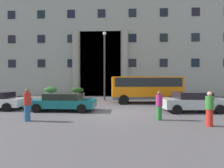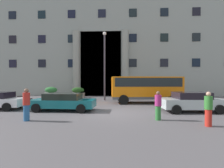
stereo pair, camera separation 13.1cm
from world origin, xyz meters
name	(u,v)px [view 1 (the left image)]	position (x,y,z in m)	size (l,w,h in m)	color
ground_plane	(115,114)	(0.00, 0.00, -0.06)	(80.00, 64.00, 0.12)	#524C50
office_building_facade	(117,30)	(-0.01, 17.48, 10.97)	(39.37, 9.80, 21.98)	gray
orange_minibus	(146,87)	(2.97, 5.50, 1.56)	(6.96, 3.19, 2.60)	orange
bus_stop_sign	(181,86)	(7.19, 7.68, 1.65)	(0.44, 0.08, 2.67)	#9E9212
hedge_planter_east	(122,93)	(0.65, 10.37, 0.62)	(1.87, 0.99, 1.29)	gray
hedge_planter_far_east	(51,92)	(-8.82, 10.47, 0.68)	(1.74, 1.00, 1.41)	slate
hedge_planter_far_west	(78,93)	(-5.18, 10.43, 0.66)	(1.72, 0.81, 1.36)	gray
hedge_planter_west	(152,93)	(4.62, 10.47, 0.66)	(1.89, 0.73, 1.36)	#6A5E5B
white_taxi_kerbside	(191,102)	(5.37, 0.74, 0.72)	(4.20, 2.23, 1.38)	#ADB5B7
parked_sedan_far	(64,102)	(-3.75, 0.72, 0.67)	(4.65, 2.11, 1.27)	#16636B
motorcycle_near_kerb	(173,101)	(4.94, 3.34, 0.46)	(2.04, 0.55, 0.89)	black
motorcycle_far_end	(22,100)	(-8.41, 3.28, 0.46)	(1.94, 0.74, 0.89)	black
scooter_by_planter	(62,100)	(-4.79, 3.23, 0.46)	(1.99, 0.55, 0.89)	black
pedestrian_man_crossing	(27,105)	(-4.67, -2.42, 0.89)	(0.36, 0.36, 1.75)	#26578C
pedestrian_woman_dark_dress	(159,106)	(2.48, -1.90, 0.80)	(0.36, 0.36, 1.59)	#2A6B30
pedestrian_man_red_shirt	(209,109)	(4.56, -3.07, 0.83)	(0.36, 0.36, 1.64)	#B4241B
lamppost_plaza_centre	(105,61)	(-1.35, 7.59, 4.52)	(0.40, 0.40, 7.78)	#393239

